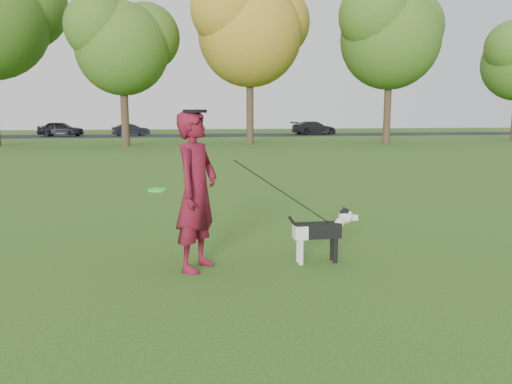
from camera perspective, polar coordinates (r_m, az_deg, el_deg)
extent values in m
plane|color=#285116|center=(7.00, 0.87, -7.49)|extent=(120.00, 120.00, 0.00)
cube|color=black|center=(46.66, -8.19, 6.41)|extent=(120.00, 7.00, 0.02)
imported|color=#580C21|center=(6.33, -6.82, 0.08)|extent=(0.80, 0.88, 2.02)
cube|color=black|center=(6.72, 7.02, -4.38)|extent=(0.62, 0.19, 0.20)
cube|color=silver|center=(6.66, 5.07, -4.56)|extent=(0.17, 0.20, 0.18)
cylinder|color=silver|center=(6.66, 5.19, -6.87)|extent=(0.06, 0.06, 0.34)
cylinder|color=silver|center=(6.79, 4.90, -6.57)|extent=(0.06, 0.06, 0.34)
cylinder|color=black|center=(6.80, 9.06, -6.63)|extent=(0.06, 0.06, 0.34)
cylinder|color=black|center=(6.92, 8.71, -6.34)|extent=(0.06, 0.06, 0.34)
cylinder|color=silver|center=(6.79, 9.30, -3.84)|extent=(0.21, 0.12, 0.22)
sphere|color=silver|center=(6.80, 10.22, -2.78)|extent=(0.19, 0.19, 0.19)
sphere|color=black|center=(6.79, 10.14, -2.46)|extent=(0.15, 0.15, 0.15)
cube|color=silver|center=(6.84, 11.02, -2.88)|extent=(0.12, 0.07, 0.07)
sphere|color=black|center=(6.87, 11.55, -2.86)|extent=(0.04, 0.04, 0.04)
cone|color=black|center=(6.73, 10.30, -2.07)|extent=(0.07, 0.07, 0.08)
cone|color=black|center=(6.83, 10.01, -1.91)|extent=(0.07, 0.07, 0.08)
cylinder|color=black|center=(6.63, 4.56, -3.90)|extent=(0.21, 0.04, 0.28)
cylinder|color=black|center=(6.77, 8.80, -3.78)|extent=(0.14, 0.14, 0.02)
imported|color=black|center=(47.59, -21.40, 6.74)|extent=(3.96, 1.86, 1.31)
imported|color=black|center=(46.76, -14.13, 6.91)|extent=(3.46, 2.08, 1.08)
imported|color=black|center=(48.56, 6.66, 7.29)|extent=(4.58, 2.46, 1.26)
cylinder|color=#29FF20|center=(6.22, -11.23, 0.23)|extent=(0.23, 0.23, 0.02)
cylinder|color=black|center=(6.26, -6.99, 9.15)|extent=(0.30, 0.30, 0.04)
cylinder|color=#38281C|center=(32.22, -14.77, 8.84)|extent=(0.48, 0.48, 4.20)
sphere|color=#426B1E|center=(32.53, -15.08, 16.50)|extent=(5.60, 5.60, 5.60)
cylinder|color=#38281C|center=(33.52, -0.69, 9.84)|extent=(0.48, 0.48, 5.04)
sphere|color=#A58426|center=(34.00, -0.71, 18.65)|extent=(6.72, 6.72, 6.72)
cylinder|color=#38281C|center=(34.66, 14.78, 9.35)|extent=(0.48, 0.48, 4.83)
sphere|color=#426B1E|center=(35.08, 15.12, 17.52)|extent=(6.44, 6.44, 6.44)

